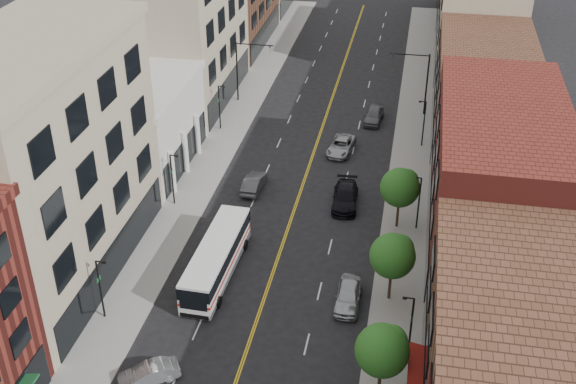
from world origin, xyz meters
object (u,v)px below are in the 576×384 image
Objects in this scene: car_angle_b at (149,374)px; car_lane_behind at (254,183)px; city_bus at (217,257)px; car_parked_far at (348,295)px; car_lane_a at (345,197)px; car_lane_b at (341,146)px; car_lane_c at (374,115)px.

car_lane_behind reaches higher than car_angle_b.
car_lane_behind is (-0.13, 13.43, -0.97)m from city_bus.
car_parked_far is (10.59, -1.66, -0.91)m from city_bus.
city_bus is 12.05m from car_angle_b.
car_lane_a is (-1.90, 14.02, 0.02)m from car_parked_far.
city_bus reaches higher than car_lane_a.
car_lane_b is (7.04, 22.64, -1.00)m from city_bus.
car_lane_c reaches higher than car_parked_far.
car_angle_b is 26.28m from car_lane_a.
car_angle_b is 0.79× the size of car_lane_b.
car_parked_far is 0.98× the size of car_lane_c.
car_lane_a is 10.41m from car_lane_b.
car_lane_a is at bearing 175.36° from car_lane_behind.
car_lane_behind is 0.88× the size of car_lane_b.
car_lane_a is (10.02, 24.29, 0.15)m from car_angle_b.
car_lane_a reaches higher than car_angle_b.
car_lane_a is at bearing 97.52° from car_parked_far.
city_bus reaches higher than car_lane_b.
car_lane_behind reaches higher than car_lane_b.
car_parked_far is at bearing -74.23° from car_lane_b.
car_lane_behind is 8.90m from car_lane_a.
car_angle_b is 0.86× the size of car_parked_far.
city_bus is 23.73m from car_lane_b.
car_lane_behind is at bearing -120.47° from car_lane_b.
car_parked_far is at bearing -7.30° from city_bus.
car_lane_a reaches higher than car_lane_c.
car_parked_far is (11.91, 10.27, 0.13)m from car_angle_b.
car_lane_a reaches higher than car_lane_b.
car_lane_c is (2.70, 8.00, 0.11)m from car_lane_b.
car_parked_far is 18.51m from car_lane_behind.
car_lane_c is (11.06, 42.57, 0.15)m from car_angle_b.
city_bus is 2.06× the size of car_lane_a.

